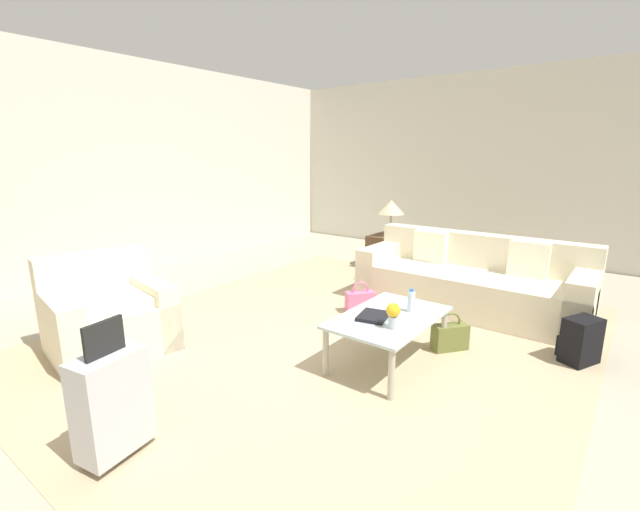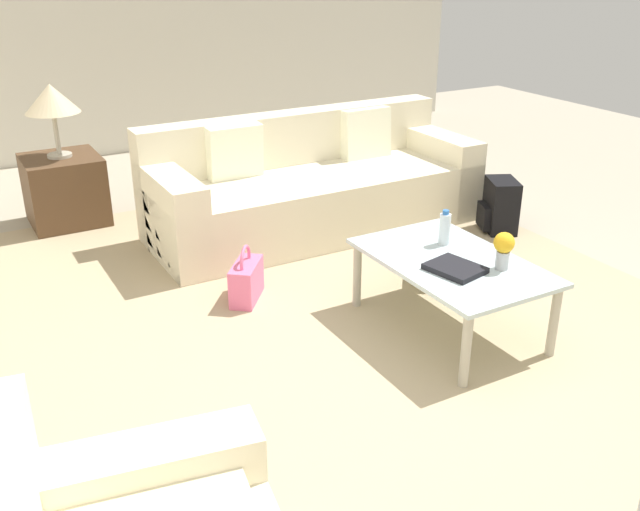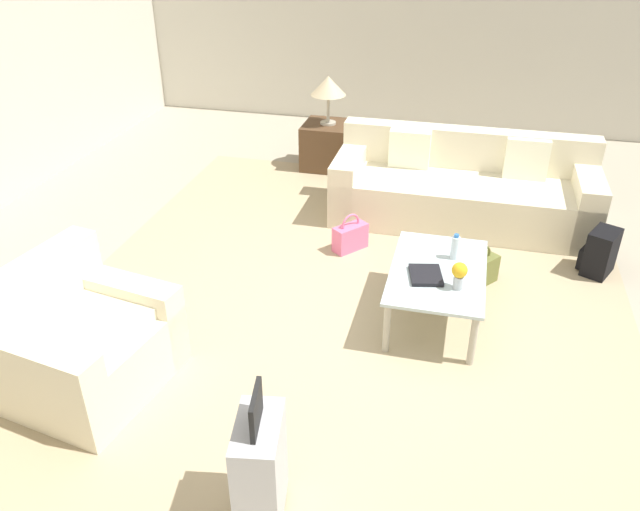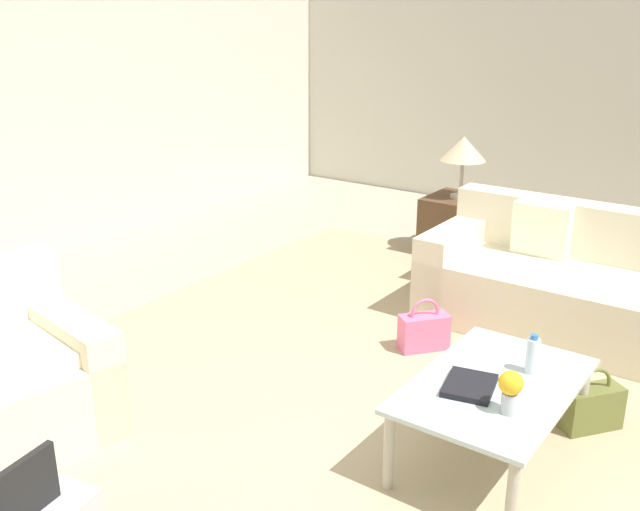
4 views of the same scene
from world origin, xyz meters
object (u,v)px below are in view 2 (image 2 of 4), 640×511
handbag_olive (431,260)px  backpack_black (499,207)px  handbag_pink (246,280)px  coffee_table_book (455,268)px  table_lamp (51,100)px  couch (310,189)px  coffee_table (451,268)px  water_bottle (445,229)px  flower_vase (504,247)px  side_table (65,190)px

handbag_olive → backpack_black: size_ratio=0.89×
handbag_pink → coffee_table_book: bearing=-143.2°
handbag_olive → table_lamp: bearing=39.4°
table_lamp → handbag_olive: 2.99m
couch → coffee_table: 1.80m
water_bottle → coffee_table_book: size_ratio=0.74×
handbag_pink → handbag_olive: same height
handbag_pink → table_lamp: bearing=19.2°
couch → coffee_table_book: couch is taller
water_bottle → handbag_pink: bearing=53.6°
table_lamp → handbag_olive: table_lamp is taller
flower_vase → handbag_pink: size_ratio=0.57×
side_table → handbag_pink: (-1.91, -0.67, -0.13)m
coffee_table → side_table: bearing=28.2°
side_table → handbag_pink: 2.03m
water_bottle → handbag_pink: (0.69, 0.93, -0.39)m
flower_vase → table_lamp: (3.02, 1.65, 0.40)m
table_lamp → side_table: bearing=180.0°
flower_vase → handbag_olive: 0.92m
side_table → backpack_black: (-1.80, -2.79, -0.07)m
backpack_black → coffee_table_book: bearing=129.4°
coffee_table → flower_vase: bearing=-145.7°
water_bottle → table_lamp: 3.08m
backpack_black → flower_vase: bearing=137.0°
handbag_pink → handbag_olive: 1.20m
table_lamp → backpack_black: 3.40m
side_table → handbag_olive: side_table is taller
coffee_table → water_bottle: water_bottle is taller
couch → side_table: bearing=57.8°
coffee_table → backpack_black: 1.65m
handbag_olive → coffee_table: bearing=150.5°
flower_vase → backpack_black: (1.22, -1.14, -0.36)m
couch → coffee_table: (-1.79, 0.10, 0.08)m
water_bottle → coffee_table: bearing=153.4°
couch → backpack_black: bearing=-123.5°
side_table → table_lamp: (0.00, 0.00, 0.69)m
coffee_table → coffee_table_book: coffee_table_book is taller
flower_vase → table_lamp: table_lamp is taller
water_bottle → side_table: size_ratio=0.37×
coffee_table_book → handbag_olive: coffee_table_book is taller
coffee_table_book → table_lamp: (2.92, 1.42, 0.51)m
water_bottle → handbag_olive: (0.37, -0.23, -0.39)m
water_bottle → handbag_olive: size_ratio=0.57×
coffee_table → water_bottle: size_ratio=5.30×
table_lamp → handbag_pink: (-1.91, -0.67, -0.82)m
couch → handbag_pink: (-0.90, 0.93, -0.17)m
water_bottle → table_lamp: bearing=31.6°
coffee_table → handbag_olive: size_ratio=3.02×
handbag_olive → coffee_table_book: bearing=149.7°
water_bottle → table_lamp: (2.60, 1.60, 0.43)m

